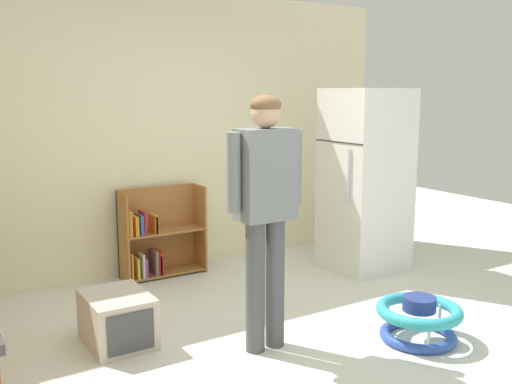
% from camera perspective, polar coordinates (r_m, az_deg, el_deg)
% --- Properties ---
extents(ground_plane, '(12.00, 12.00, 0.00)m').
position_cam_1_polar(ground_plane, '(3.98, 4.26, -16.16)').
color(ground_plane, silver).
rests_on(ground_plane, ground).
extents(back_wall, '(5.20, 0.06, 2.70)m').
position_cam_1_polar(back_wall, '(5.64, -9.73, 5.73)').
color(back_wall, '#F0E6BC').
rests_on(back_wall, ground).
extents(refrigerator, '(0.73, 0.68, 1.78)m').
position_cam_1_polar(refrigerator, '(5.74, 10.77, 1.15)').
color(refrigerator, white).
rests_on(refrigerator, ground).
extents(bookshelf, '(0.80, 0.28, 0.85)m').
position_cam_1_polar(bookshelf, '(5.58, -9.86, -4.61)').
color(bookshelf, '#A56C36').
rests_on(bookshelf, ground).
extents(standing_person, '(0.57, 0.22, 1.73)m').
position_cam_1_polar(standing_person, '(3.80, 0.95, -0.84)').
color(standing_person, '#4F5357').
rests_on(standing_person, ground).
extents(baby_walker, '(0.60, 0.60, 0.32)m').
position_cam_1_polar(baby_walker, '(4.33, 15.83, -12.00)').
color(baby_walker, '#3054B7').
rests_on(baby_walker, ground).
extents(pet_carrier, '(0.42, 0.55, 0.36)m').
position_cam_1_polar(pet_carrier, '(4.22, -13.58, -12.16)').
color(pet_carrier, beige).
rests_on(pet_carrier, ground).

